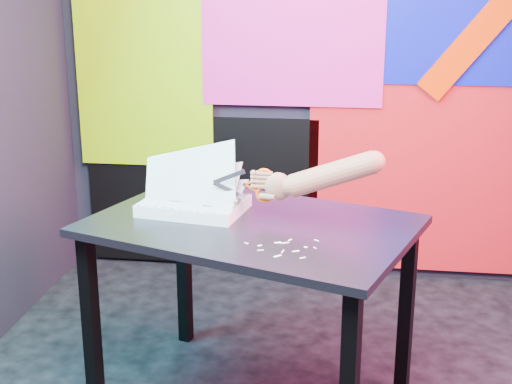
# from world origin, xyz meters

# --- Properties ---
(room) EXTENTS (3.01, 3.01, 2.71)m
(room) POSITION_xyz_m (0.00, 0.00, 1.35)
(room) COLOR black
(room) RESTS_ON ground
(backdrop) EXTENTS (2.88, 0.05, 2.08)m
(backdrop) POSITION_xyz_m (0.06, 1.46, 0.96)
(backdrop) COLOR red
(backdrop) RESTS_ON ground
(work_table) EXTENTS (1.32, 1.09, 0.75)m
(work_table) POSITION_xyz_m (-0.28, 0.13, 0.65)
(work_table) COLOR black
(work_table) RESTS_ON ground
(printout_stack) EXTENTS (0.42, 0.33, 0.28)m
(printout_stack) POSITION_xyz_m (-0.51, 0.22, 0.78)
(printout_stack) COLOR white
(printout_stack) RESTS_ON work_table
(scissors) EXTENTS (0.23, 0.03, 0.13)m
(scissors) POSITION_xyz_m (-0.25, 0.17, 0.88)
(scissors) COLOR silver
(scissors) RESTS_ON printout_stack
(hand_forearm) EXTENTS (0.47, 0.11, 0.20)m
(hand_forearm) POSITION_xyz_m (-0.02, 0.15, 0.93)
(hand_forearm) COLOR brown
(hand_forearm) RESTS_ON work_table
(paper_clippings) EXTENTS (0.25, 0.18, 0.00)m
(paper_clippings) POSITION_xyz_m (-0.13, -0.12, 0.75)
(paper_clippings) COLOR white
(paper_clippings) RESTS_ON work_table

